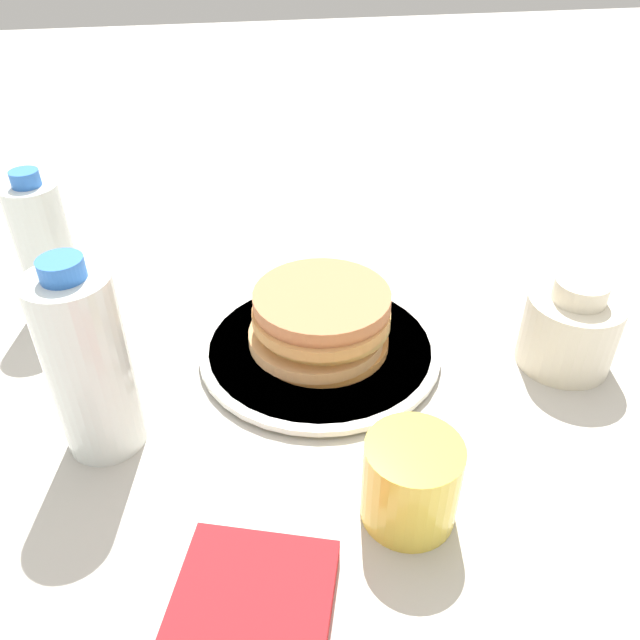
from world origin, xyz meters
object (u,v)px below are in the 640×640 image
object	(u,v)px
plate	(320,348)
water_bottle_mid	(46,248)
juice_glass	(411,482)
water_bottle_near	(88,364)
cream_jug	(570,328)
pancake_stack	(321,320)

from	to	relation	value
plate	water_bottle_mid	size ratio (longest dim) A/B	1.51
plate	juice_glass	size ratio (longest dim) A/B	3.38
water_bottle_near	cream_jug	bearing A→B (deg)	-86.53
water_bottle_near	water_bottle_mid	bearing A→B (deg)	17.80
plate	water_bottle_mid	bearing A→B (deg)	63.57
juice_glass	water_bottle_near	world-z (taller)	water_bottle_near
juice_glass	water_bottle_mid	distance (m)	0.52
plate	pancake_stack	size ratio (longest dim) A/B	1.69
plate	water_bottle_mid	distance (m)	0.36
plate	water_bottle_mid	xyz separation A→B (m)	(0.15, 0.31, 0.08)
juice_glass	water_bottle_near	distance (m)	0.30
plate	juice_glass	xyz separation A→B (m)	(-0.23, -0.03, 0.03)
juice_glass	pancake_stack	bearing A→B (deg)	8.20
pancake_stack	water_bottle_mid	xyz separation A→B (m)	(0.15, 0.31, 0.04)
juice_glass	water_bottle_near	xyz separation A→B (m)	(0.14, 0.26, 0.05)
pancake_stack	cream_jug	world-z (taller)	cream_jug
plate	pancake_stack	xyz separation A→B (m)	(-0.00, -0.00, 0.04)
cream_jug	water_bottle_mid	xyz separation A→B (m)	(0.22, 0.58, 0.04)
pancake_stack	juice_glass	xyz separation A→B (m)	(-0.23, -0.03, -0.01)
juice_glass	cream_jug	distance (m)	0.29
cream_jug	water_bottle_mid	size ratio (longest dim) A/B	0.59
water_bottle_near	water_bottle_mid	distance (m)	0.26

